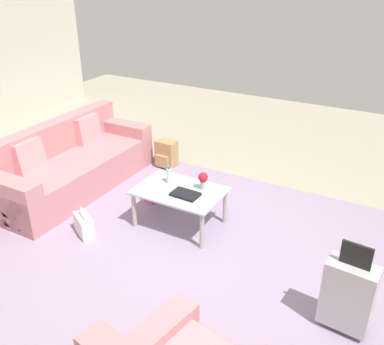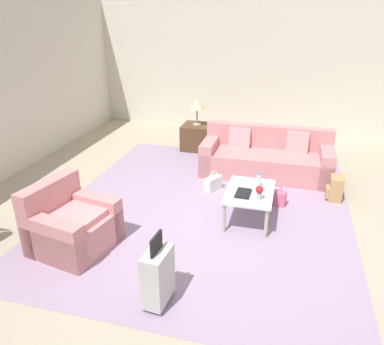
{
  "view_description": "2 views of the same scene",
  "coord_description": "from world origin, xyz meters",
  "px_view_note": "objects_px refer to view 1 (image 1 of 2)",
  "views": [
    {
      "loc": [
        -1.79,
        3.15,
        2.78
      ],
      "look_at": [
        0.21,
        -0.44,
        0.75
      ],
      "focal_mm": 40.0,
      "sensor_mm": 36.0,
      "label": 1
    },
    {
      "loc": [
        -4.51,
        -0.94,
        2.87
      ],
      "look_at": [
        0.08,
        0.28,
        0.8
      ],
      "focal_mm": 35.0,
      "sensor_mm": 36.0,
      "label": 2
    }
  ],
  "objects_px": {
    "handbag_white": "(84,225)",
    "handbag_pink": "(156,190)",
    "coffee_table_book": "(185,194)",
    "suitcase_silver": "(348,294)",
    "couch": "(69,166)",
    "water_bottle": "(169,175)",
    "coffee_table": "(180,195)",
    "backpack_tan": "(166,154)",
    "flower_vase": "(203,179)"
  },
  "relations": [
    {
      "from": "coffee_table_book",
      "to": "suitcase_silver",
      "type": "relative_size",
      "value": 0.36
    },
    {
      "from": "couch",
      "to": "coffee_table",
      "type": "relative_size",
      "value": 2.41
    },
    {
      "from": "coffee_table_book",
      "to": "backpack_tan",
      "type": "xyz_separation_m",
      "value": [
        1.12,
        -1.37,
        -0.28
      ]
    },
    {
      "from": "couch",
      "to": "coffee_table_book",
      "type": "distance_m",
      "value": 1.93
    },
    {
      "from": "suitcase_silver",
      "to": "backpack_tan",
      "type": "bearing_deg",
      "value": -33.55
    },
    {
      "from": "flower_vase",
      "to": "suitcase_silver",
      "type": "relative_size",
      "value": 0.24
    },
    {
      "from": "handbag_white",
      "to": "backpack_tan",
      "type": "xyz_separation_m",
      "value": [
        0.17,
        -2.0,
        0.06
      ]
    },
    {
      "from": "handbag_pink",
      "to": "backpack_tan",
      "type": "bearing_deg",
      "value": -64.96
    },
    {
      "from": "water_bottle",
      "to": "backpack_tan",
      "type": "relative_size",
      "value": 0.51
    },
    {
      "from": "couch",
      "to": "water_bottle",
      "type": "height_order",
      "value": "couch"
    },
    {
      "from": "coffee_table",
      "to": "flower_vase",
      "type": "height_order",
      "value": "flower_vase"
    },
    {
      "from": "flower_vase",
      "to": "suitcase_silver",
      "type": "height_order",
      "value": "suitcase_silver"
    },
    {
      "from": "flower_vase",
      "to": "water_bottle",
      "type": "bearing_deg",
      "value": 6.79
    },
    {
      "from": "water_bottle",
      "to": "backpack_tan",
      "type": "xyz_separation_m",
      "value": [
        0.8,
        -1.19,
        -0.36
      ]
    },
    {
      "from": "couch",
      "to": "backpack_tan",
      "type": "distance_m",
      "value": 1.43
    },
    {
      "from": "suitcase_silver",
      "to": "handbag_pink",
      "type": "height_order",
      "value": "suitcase_silver"
    },
    {
      "from": "handbag_white",
      "to": "couch",
      "type": "bearing_deg",
      "value": -40.09
    },
    {
      "from": "handbag_white",
      "to": "handbag_pink",
      "type": "height_order",
      "value": "same"
    },
    {
      "from": "couch",
      "to": "coffee_table",
      "type": "xyz_separation_m",
      "value": [
        -1.8,
        0.1,
        0.1
      ]
    },
    {
      "from": "flower_vase",
      "to": "coffee_table",
      "type": "bearing_deg",
      "value": 34.29
    },
    {
      "from": "couch",
      "to": "suitcase_silver",
      "type": "xyz_separation_m",
      "value": [
        -3.8,
        0.8,
        0.06
      ]
    },
    {
      "from": "coffee_table",
      "to": "handbag_white",
      "type": "relative_size",
      "value": 2.74
    },
    {
      "from": "water_bottle",
      "to": "backpack_tan",
      "type": "height_order",
      "value": "water_bottle"
    },
    {
      "from": "flower_vase",
      "to": "suitcase_silver",
      "type": "distance_m",
      "value": 1.99
    },
    {
      "from": "coffee_table",
      "to": "handbag_pink",
      "type": "height_order",
      "value": "coffee_table"
    },
    {
      "from": "coffee_table_book",
      "to": "suitcase_silver",
      "type": "distance_m",
      "value": 1.98
    },
    {
      "from": "handbag_white",
      "to": "backpack_tan",
      "type": "distance_m",
      "value": 2.01
    },
    {
      "from": "coffee_table_book",
      "to": "backpack_tan",
      "type": "bearing_deg",
      "value": -48.35
    },
    {
      "from": "coffee_table",
      "to": "handbag_pink",
      "type": "relative_size",
      "value": 2.74
    },
    {
      "from": "handbag_white",
      "to": "coffee_table",
      "type": "bearing_deg",
      "value": -139.68
    },
    {
      "from": "couch",
      "to": "flower_vase",
      "type": "xyz_separation_m",
      "value": [
        -2.02,
        -0.05,
        0.28
      ]
    },
    {
      "from": "handbag_pink",
      "to": "flower_vase",
      "type": "bearing_deg",
      "value": 164.84
    },
    {
      "from": "handbag_white",
      "to": "handbag_pink",
      "type": "bearing_deg",
      "value": -103.99
    },
    {
      "from": "backpack_tan",
      "to": "water_bottle",
      "type": "bearing_deg",
      "value": 123.93
    },
    {
      "from": "handbag_pink",
      "to": "backpack_tan",
      "type": "xyz_separation_m",
      "value": [
        0.43,
        -0.93,
        0.06
      ]
    },
    {
      "from": "suitcase_silver",
      "to": "backpack_tan",
      "type": "height_order",
      "value": "suitcase_silver"
    },
    {
      "from": "coffee_table_book",
      "to": "handbag_white",
      "type": "height_order",
      "value": "coffee_table_book"
    },
    {
      "from": "coffee_table",
      "to": "backpack_tan",
      "type": "distance_m",
      "value": 1.65
    },
    {
      "from": "flower_vase",
      "to": "backpack_tan",
      "type": "distance_m",
      "value": 1.72
    },
    {
      "from": "handbag_pink",
      "to": "coffee_table_book",
      "type": "bearing_deg",
      "value": 147.19
    },
    {
      "from": "handbag_white",
      "to": "handbag_pink",
      "type": "distance_m",
      "value": 1.1
    },
    {
      "from": "backpack_tan",
      "to": "suitcase_silver",
      "type": "bearing_deg",
      "value": 146.45
    },
    {
      "from": "coffee_table",
      "to": "backpack_tan",
      "type": "relative_size",
      "value": 2.46
    },
    {
      "from": "coffee_table",
      "to": "suitcase_silver",
      "type": "relative_size",
      "value": 1.16
    },
    {
      "from": "coffee_table",
      "to": "water_bottle",
      "type": "xyz_separation_m",
      "value": [
        0.2,
        -0.1,
        0.16
      ]
    },
    {
      "from": "suitcase_silver",
      "to": "water_bottle",
      "type": "bearing_deg",
      "value": -19.98
    },
    {
      "from": "couch",
      "to": "water_bottle",
      "type": "relative_size",
      "value": 11.6
    },
    {
      "from": "coffee_table_book",
      "to": "handbag_pink",
      "type": "bearing_deg",
      "value": -30.44
    },
    {
      "from": "coffee_table",
      "to": "flower_vase",
      "type": "distance_m",
      "value": 0.32
    },
    {
      "from": "handbag_white",
      "to": "water_bottle",
      "type": "bearing_deg",
      "value": -128.14
    }
  ]
}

